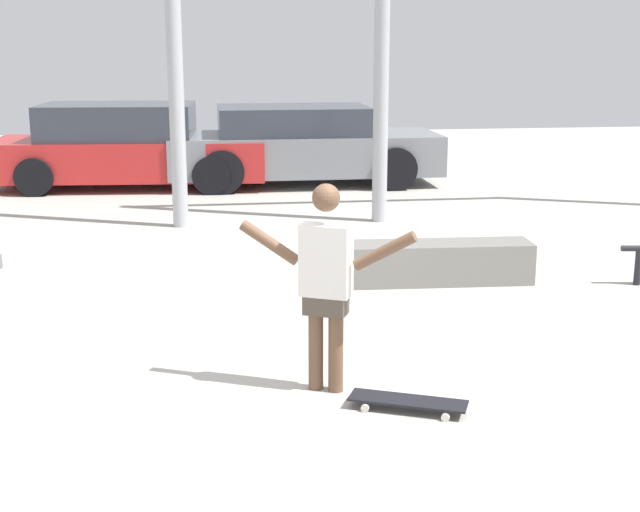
% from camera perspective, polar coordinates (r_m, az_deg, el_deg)
% --- Properties ---
extents(ground_plane, '(36.00, 36.00, 0.00)m').
position_cam_1_polar(ground_plane, '(6.34, 2.40, -8.72)').
color(ground_plane, '#B2ADA3').
extents(skateboarder, '(1.18, 0.62, 1.48)m').
position_cam_1_polar(skateboarder, '(6.12, 0.38, -1.37)').
color(skateboarder, brown).
rests_on(skateboarder, ground_plane).
extents(skateboard, '(0.81, 0.51, 0.08)m').
position_cam_1_polar(skateboard, '(6.06, 5.65, -9.24)').
color(skateboard, black).
rests_on(skateboard, ground_plane).
extents(grind_box, '(1.97, 0.54, 0.41)m').
position_cam_1_polar(grind_box, '(9.11, 7.38, -0.42)').
color(grind_box, slate).
rests_on(grind_box, ground_plane).
extents(parked_car_red, '(4.57, 2.09, 1.38)m').
position_cam_1_polar(parked_car_red, '(15.21, -12.27, 6.80)').
color(parked_car_red, red).
rests_on(parked_car_red, ground_plane).
extents(parked_car_grey, '(4.54, 1.93, 1.31)m').
position_cam_1_polar(parked_car_grey, '(15.19, -1.22, 7.08)').
color(parked_car_grey, slate).
rests_on(parked_car_grey, ground_plane).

